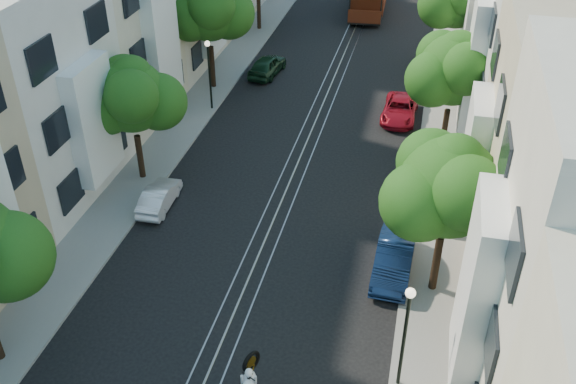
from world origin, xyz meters
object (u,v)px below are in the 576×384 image
Objects in this scene: tree_w_c at (209,9)px; parked_car_w_mid at (159,197)px; tree_e_b at (450,190)px; parked_car_e_far at (400,109)px; lamp_east at (406,324)px; tree_e_c at (455,72)px; lamp_west at (209,65)px; tree_w_b at (132,98)px; parked_car_e_mid at (394,259)px; parked_car_w_far at (267,65)px.

tree_w_c is 13.94m from parked_car_w_mid.
tree_e_b is 15.27m from parked_car_e_far.
lamp_east is 1.01× the size of parked_car_e_far.
tree_e_b reaches higher than tree_e_c.
parked_car_w_mid is (-12.67, -8.07, -4.06)m from tree_e_c.
tree_e_c is 13.82m from lamp_west.
tree_w_c is at bearing 122.65° from lamp_east.
parked_car_e_mid is at bearing -18.46° from tree_w_b.
lamp_east is 1.01× the size of parked_car_e_mid.
tree_w_b is at bearing -157.38° from tree_e_c.
parked_car_e_far is at bearing 95.67° from parked_car_e_mid.
lamp_east is at bearing -93.44° from tree_e_c.
tree_e_c is 15.25m from tree_w_c.
tree_e_b is 1.61× the size of lamp_west.
lamp_west is at bearing 84.03° from tree_w_b.
tree_e_b is 1.07× the size of tree_w_b.
lamp_west is at bearing -170.87° from parked_car_e_far.
tree_e_b is 1.61× the size of lamp_east.
tree_e_c is 1.69× the size of parked_car_w_far.
lamp_west is at bearing -74.25° from tree_w_c.
tree_w_b reaches higher than parked_car_e_far.
lamp_east is at bearing -83.50° from parked_car_e_far.
tree_e_c is 1.58× the size of parked_car_e_mid.
tree_w_c is 5.90m from parked_car_w_far.
tree_w_b is (-14.40, -6.00, -0.20)m from tree_e_c.
parked_car_e_mid is at bearing 126.31° from parked_car_w_far.
tree_w_b is 1.51× the size of lamp_west.
lamp_east is (13.44, -20.98, -2.22)m from tree_w_c.
tree_e_b reaches higher than parked_car_w_mid.
tree_e_c is 14.57m from parked_car_w_far.
tree_w_b is 1.52× the size of parked_car_e_far.
parked_car_e_mid is (12.74, -4.25, -3.72)m from tree_w_b.
parked_car_w_far is (-10.00, 18.05, -0.02)m from parked_car_e_mid.
parked_car_e_mid is (-0.70, 5.72, -2.16)m from lamp_east.
tree_e_c is (-0.00, 11.00, -0.13)m from tree_e_b.
tree_w_b is 8.22m from lamp_west.
parked_car_e_mid is 13.74m from parked_car_e_far.
parked_car_w_far is at bearing -95.71° from parked_car_w_mid.
parked_car_w_far reaches higher than parked_car_e_far.
tree_w_c is 1.71× the size of lamp_east.
parked_car_w_mid is (-10.08, -11.53, -0.03)m from parked_car_e_far.
tree_e_b is at bearing -22.45° from parked_car_e_mid.
lamp_west is (-12.60, 18.00, 0.00)m from lamp_east.
tree_w_b is at bearing -139.61° from parked_car_e_far.
tree_e_c is 1.59× the size of parked_car_e_far.
parked_car_e_mid is (-1.66, 0.75, -4.05)m from tree_e_b.
tree_w_c reaches higher than tree_e_c.
tree_w_b reaches higher than lamp_west.
tree_w_c is at bearing 52.97° from parked_car_w_far.
lamp_east is 26.17m from parked_car_w_far.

